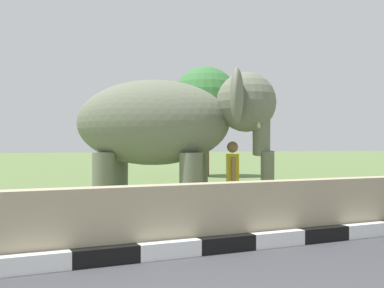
% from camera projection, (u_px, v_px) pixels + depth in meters
% --- Properties ---
extents(striped_curb, '(16.20, 0.20, 0.24)m').
position_uv_depth(striped_curb, '(71.00, 260.00, 5.99)').
color(striped_curb, white).
rests_on(striped_curb, ground_plane).
extents(barrier_parapet, '(28.00, 0.36, 1.00)m').
position_uv_depth(barrier_parapet, '(223.00, 215.00, 7.25)').
color(barrier_parapet, tan).
rests_on(barrier_parapet, ground_plane).
extents(elephant, '(3.95, 3.55, 2.99)m').
position_uv_depth(elephant, '(170.00, 125.00, 9.39)').
color(elephant, slate).
rests_on(elephant, ground_plane).
extents(person_handler, '(0.39, 0.63, 1.66)m').
position_uv_depth(person_handler, '(233.00, 177.00, 9.60)').
color(person_handler, navy).
rests_on(person_handler, ground_plane).
extents(tree_distant, '(3.36, 3.36, 5.62)m').
position_uv_depth(tree_distant, '(206.00, 100.00, 24.25)').
color(tree_distant, brown).
rests_on(tree_distant, ground_plane).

